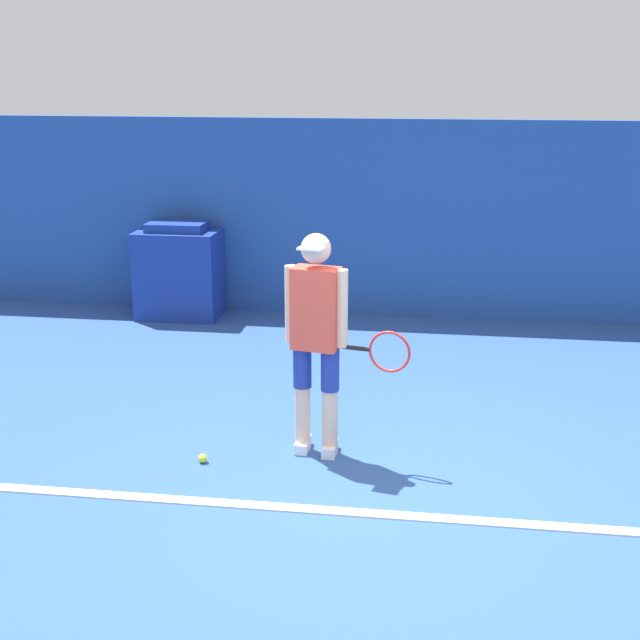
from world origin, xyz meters
name	(u,v)px	position (x,y,z in m)	size (l,w,h in m)	color
ground_plane	(374,506)	(0.00, 0.00, 0.00)	(24.00, 24.00, 0.00)	#2D5193
back_wall	(412,220)	(0.00, 4.74, 1.13)	(24.00, 0.10, 2.27)	#234C99
court_baseline	(372,514)	(0.00, -0.12, 0.01)	(21.60, 0.10, 0.01)	white
tennis_player	(318,334)	(-0.50, 0.81, 0.94)	(0.94, 0.32, 1.69)	beige
tennis_ball	(203,458)	(-1.32, 0.49, 0.03)	(0.07, 0.07, 0.07)	#D1E533
covered_chair	(179,272)	(-2.65, 4.33, 0.53)	(0.94, 0.62, 1.11)	navy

